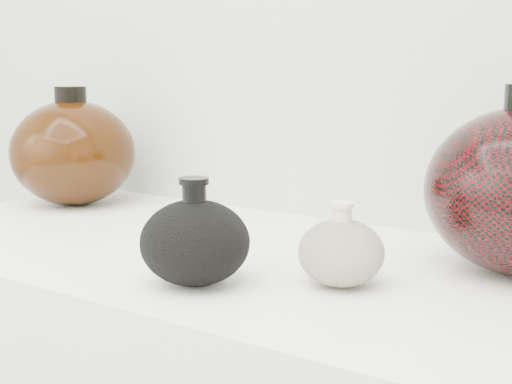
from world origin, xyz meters
The scene contains 3 objects.
black_gourd_vase centered at (-0.01, 0.81, 0.95)m, with size 0.15×0.15×0.12m.
cream_gourd_vase centered at (0.13, 0.90, 0.94)m, with size 0.12×0.12×0.10m.
left_round_pot centered at (-0.48, 1.05, 0.99)m, with size 0.25×0.25×0.21m.
Camera 1 is at (0.49, 0.21, 1.14)m, focal length 50.00 mm.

